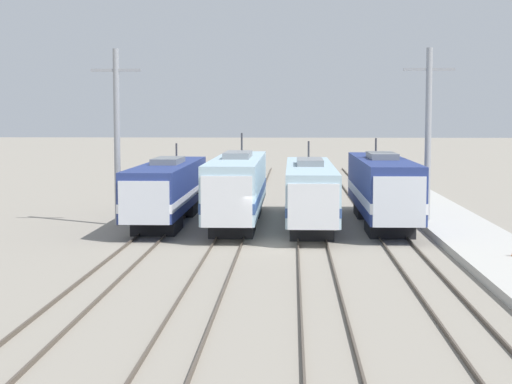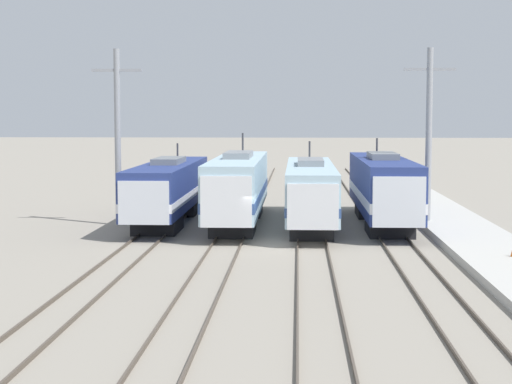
{
  "view_description": "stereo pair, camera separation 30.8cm",
  "coord_description": "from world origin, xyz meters",
  "px_view_note": "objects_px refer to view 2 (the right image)",
  "views": [
    {
      "loc": [
        1.08,
        -42.36,
        6.49
      ],
      "look_at": [
        -0.83,
        2.82,
        2.39
      ],
      "focal_mm": 60.0,
      "sensor_mm": 36.0,
      "label": 1
    },
    {
      "loc": [
        1.39,
        -42.34,
        6.49
      ],
      "look_at": [
        -0.83,
        2.82,
        2.39
      ],
      "focal_mm": 60.0,
      "sensor_mm": 36.0,
      "label": 2
    }
  ],
  "objects_px": {
    "locomotive_center_right": "(310,192)",
    "catenary_tower_right": "(429,134)",
    "locomotive_far_right": "(383,189)",
    "locomotive_center_left": "(238,188)",
    "locomotive_far_left": "(168,190)",
    "catenary_tower_left": "(118,134)"
  },
  "relations": [
    {
      "from": "locomotive_far_left",
      "to": "locomotive_center_left",
      "type": "distance_m",
      "value": 4.28
    },
    {
      "from": "locomotive_center_left",
      "to": "catenary_tower_right",
      "type": "distance_m",
      "value": 11.46
    },
    {
      "from": "locomotive_far_right",
      "to": "catenary_tower_left",
      "type": "height_order",
      "value": "catenary_tower_left"
    },
    {
      "from": "locomotive_center_right",
      "to": "catenary_tower_right",
      "type": "height_order",
      "value": "catenary_tower_right"
    },
    {
      "from": "locomotive_far_left",
      "to": "locomotive_far_right",
      "type": "distance_m",
      "value": 12.73
    },
    {
      "from": "locomotive_center_right",
      "to": "locomotive_center_left",
      "type": "bearing_deg",
      "value": 172.26
    },
    {
      "from": "locomotive_center_left",
      "to": "catenary_tower_left",
      "type": "xyz_separation_m",
      "value": [
        -7.02,
        -0.36,
        3.14
      ]
    },
    {
      "from": "locomotive_far_left",
      "to": "locomotive_center_right",
      "type": "distance_m",
      "value": 8.55
    },
    {
      "from": "locomotive_far_left",
      "to": "catenary_tower_left",
      "type": "xyz_separation_m",
      "value": [
        -2.78,
        -0.87,
        3.33
      ]
    },
    {
      "from": "locomotive_center_left",
      "to": "locomotive_center_right",
      "type": "relative_size",
      "value": 0.99
    },
    {
      "from": "catenary_tower_right",
      "to": "locomotive_far_right",
      "type": "bearing_deg",
      "value": 171.58
    },
    {
      "from": "locomotive_far_left",
      "to": "locomotive_center_left",
      "type": "relative_size",
      "value": 0.96
    },
    {
      "from": "catenary_tower_left",
      "to": "locomotive_far_left",
      "type": "bearing_deg",
      "value": 17.45
    },
    {
      "from": "locomotive_center_right",
      "to": "catenary_tower_left",
      "type": "xyz_separation_m",
      "value": [
        -11.26,
        0.22,
        3.32
      ]
    },
    {
      "from": "locomotive_far_left",
      "to": "catenary_tower_left",
      "type": "relative_size",
      "value": 1.67
    },
    {
      "from": "locomotive_far_right",
      "to": "catenary_tower_right",
      "type": "distance_m",
      "value": 4.07
    },
    {
      "from": "locomotive_center_left",
      "to": "locomotive_far_left",
      "type": "bearing_deg",
      "value": 173.11
    },
    {
      "from": "locomotive_center_left",
      "to": "locomotive_center_right",
      "type": "distance_m",
      "value": 4.28
    },
    {
      "from": "catenary_tower_left",
      "to": "catenary_tower_right",
      "type": "height_order",
      "value": "same"
    },
    {
      "from": "locomotive_center_right",
      "to": "locomotive_far_right",
      "type": "xyz_separation_m",
      "value": [
        4.24,
        0.59,
        0.16
      ]
    },
    {
      "from": "catenary_tower_left",
      "to": "locomotive_center_left",
      "type": "bearing_deg",
      "value": 2.94
    },
    {
      "from": "locomotive_center_right",
      "to": "catenary_tower_left",
      "type": "distance_m",
      "value": 11.74
    }
  ]
}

